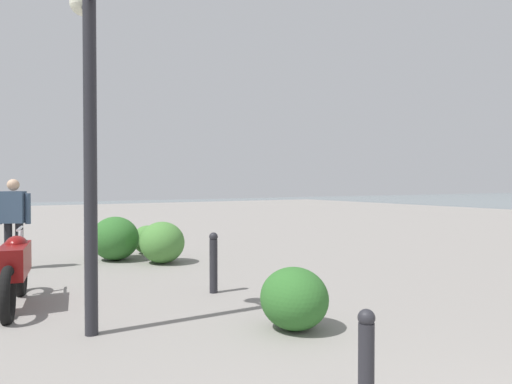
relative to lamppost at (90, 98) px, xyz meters
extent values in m
cylinder|color=#232328|center=(0.00, 0.00, -0.71)|extent=(0.14, 0.14, 3.69)
cylinder|color=#232328|center=(0.00, 0.00, 1.03)|extent=(0.70, 0.06, 0.06)
sphere|color=#EAEACC|center=(0.35, 0.00, 1.11)|extent=(0.28, 0.28, 0.28)
torus|color=black|center=(1.04, 0.74, -2.26)|extent=(0.73, 0.25, 0.72)
torus|color=black|center=(2.47, 0.47, -2.26)|extent=(0.73, 0.25, 0.72)
cube|color=maroon|center=(1.71, 0.61, -1.94)|extent=(1.14, 0.52, 0.40)
ellipsoid|color=maroon|center=(1.93, 0.57, -1.76)|extent=(0.48, 0.36, 0.24)
cylinder|color=silver|center=(2.41, 0.48, -1.93)|extent=(0.19, 0.09, 0.66)
cylinder|color=silver|center=(2.35, 0.49, -1.58)|extent=(0.60, 0.15, 0.04)
cylinder|color=black|center=(4.68, 0.30, -2.11)|extent=(0.14, 0.14, 0.90)
cylinder|color=black|center=(4.77, 0.48, -2.11)|extent=(0.14, 0.14, 0.90)
cube|color=#384C66|center=(4.73, 0.39, -1.38)|extent=(0.39, 0.46, 0.60)
sphere|color=tan|center=(4.73, 0.39, -0.96)|extent=(0.22, 0.22, 0.22)
cylinder|color=#384C66|center=(4.62, 0.15, -1.41)|extent=(0.10, 0.10, 0.58)
cylinder|color=#232328|center=(-2.73, -1.37, -2.25)|extent=(0.12, 0.12, 0.61)
sphere|color=#232328|center=(-2.73, -1.37, -1.90)|extent=(0.13, 0.13, 0.13)
cylinder|color=#232328|center=(1.06, -1.99, -2.16)|extent=(0.12, 0.12, 0.80)
sphere|color=#232328|center=(1.06, -1.99, -1.72)|extent=(0.13, 0.13, 0.13)
ellipsoid|color=#477F38|center=(3.95, -2.25, -2.13)|extent=(0.99, 0.89, 0.84)
ellipsoid|color=#2D6628|center=(-0.99, -1.98, -2.21)|extent=(0.82, 0.74, 0.70)
ellipsoid|color=#477F38|center=(5.36, -2.42, -2.23)|extent=(0.76, 0.69, 0.65)
ellipsoid|color=#2D6628|center=(4.82, -1.53, -2.10)|extent=(1.08, 0.98, 0.92)
camera|label=1|loc=(-5.27, 1.14, -0.91)|focal=33.28mm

